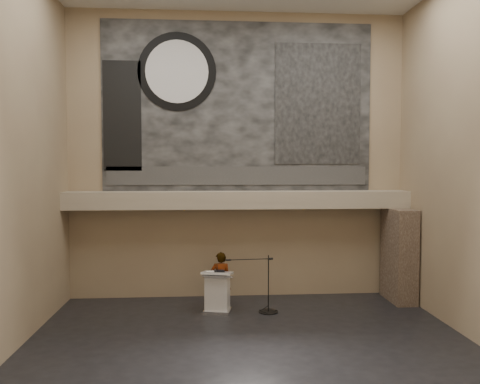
{
  "coord_description": "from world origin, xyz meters",
  "views": [
    {
      "loc": [
        -0.94,
        -10.01,
        3.89
      ],
      "look_at": [
        0.0,
        3.2,
        3.2
      ],
      "focal_mm": 35.0,
      "sensor_mm": 36.0,
      "label": 1
    }
  ],
  "objects": [
    {
      "name": "speaker_person",
      "position": [
        -0.57,
        2.84,
        0.78
      ],
      "size": [
        0.58,
        0.4,
        1.55
      ],
      "primitive_type": "imported",
      "rotation": [
        0.0,
        0.0,
        3.1
      ],
      "color": "silver",
      "rests_on": "floor"
    },
    {
      "name": "mic_stand",
      "position": [
        0.66,
        2.31,
        0.22
      ],
      "size": [
        1.4,
        0.52,
        1.55
      ],
      "rotation": [
        0.0,
        0.0,
        0.09
      ],
      "color": "black",
      "rests_on": "floor"
    },
    {
      "name": "binder",
      "position": [
        -0.61,
        2.4,
        1.12
      ],
      "size": [
        0.28,
        0.23,
        0.04
      ],
      "primitive_type": "cube",
      "rotation": [
        0.0,
        0.0,
        0.08
      ],
      "color": "black",
      "rests_on": "lectern"
    },
    {
      "name": "lectern",
      "position": [
        -0.67,
        2.4,
        0.55
      ],
      "size": [
        0.9,
        0.73,
        1.14
      ],
      "rotation": [
        0.0,
        0.0,
        -0.24
      ],
      "color": "silver",
      "rests_on": "floor"
    },
    {
      "name": "wall_right",
      "position": [
        5.0,
        0.0,
        4.25
      ],
      "size": [
        0.02,
        8.0,
        8.5
      ],
      "primitive_type": "cube",
      "color": "#887056",
      "rests_on": "floor"
    },
    {
      "name": "wall_back",
      "position": [
        0.0,
        4.0,
        4.25
      ],
      "size": [
        10.0,
        0.02,
        8.5
      ],
      "primitive_type": "cube",
      "color": "#887056",
      "rests_on": "floor"
    },
    {
      "name": "banner_clock_face",
      "position": [
        -1.8,
        3.91,
        6.7
      ],
      "size": [
        1.84,
        0.02,
        1.84
      ],
      "primitive_type": "cylinder",
      "rotation": [
        1.57,
        0.0,
        0.0
      ],
      "color": "silver",
      "rests_on": "banner"
    },
    {
      "name": "sprinkler_left",
      "position": [
        -1.6,
        3.55,
        2.67
      ],
      "size": [
        0.04,
        0.04,
        0.06
      ],
      "primitive_type": "cylinder",
      "color": "#B2893D",
      "rests_on": "soffit"
    },
    {
      "name": "banner_brick_print",
      "position": [
        -3.4,
        3.93,
        5.4
      ],
      "size": [
        1.1,
        0.02,
        3.2
      ],
      "primitive_type": "cube",
      "color": "black",
      "rests_on": "banner"
    },
    {
      "name": "banner_clock_rim",
      "position": [
        -1.8,
        3.93,
        6.7
      ],
      "size": [
        2.3,
        0.02,
        2.3
      ],
      "primitive_type": "cylinder",
      "rotation": [
        1.57,
        0.0,
        0.0
      ],
      "color": "black",
      "rests_on": "banner"
    },
    {
      "name": "wall_left",
      "position": [
        -5.0,
        0.0,
        4.25
      ],
      "size": [
        0.02,
        8.0,
        8.5
      ],
      "primitive_type": "cube",
      "color": "#887056",
      "rests_on": "floor"
    },
    {
      "name": "wall_front",
      "position": [
        0.0,
        -4.0,
        4.25
      ],
      "size": [
        10.0,
        0.02,
        8.5
      ],
      "primitive_type": "cube",
      "color": "#887056",
      "rests_on": "floor"
    },
    {
      "name": "sprinkler_right",
      "position": [
        1.9,
        3.55,
        2.67
      ],
      "size": [
        0.04,
        0.04,
        0.06
      ],
      "primitive_type": "cylinder",
      "color": "#B2893D",
      "rests_on": "soffit"
    },
    {
      "name": "stone_pier",
      "position": [
        4.65,
        3.15,
        1.35
      ],
      "size": [
        0.6,
        1.4,
        2.7
      ],
      "primitive_type": "cube",
      "color": "#443429",
      "rests_on": "floor"
    },
    {
      "name": "papers",
      "position": [
        -0.84,
        2.4,
        1.1
      ],
      "size": [
        0.25,
        0.31,
        0.0
      ],
      "primitive_type": "cube",
      "rotation": [
        0.0,
        0.0,
        0.15
      ],
      "color": "silver",
      "rests_on": "lectern"
    },
    {
      "name": "floor",
      "position": [
        0.0,
        0.0,
        0.0
      ],
      "size": [
        10.0,
        10.0,
        0.0
      ],
      "primitive_type": "plane",
      "color": "black",
      "rests_on": "ground"
    },
    {
      "name": "banner_building_print",
      "position": [
        2.4,
        3.93,
        5.8
      ],
      "size": [
        2.6,
        0.02,
        3.6
      ],
      "primitive_type": "cube",
      "color": "black",
      "rests_on": "banner"
    },
    {
      "name": "banner",
      "position": [
        0.0,
        3.97,
        5.7
      ],
      "size": [
        8.0,
        0.05,
        5.0
      ],
      "primitive_type": "cube",
      "color": "black",
      "rests_on": "wall_back"
    },
    {
      "name": "soffit",
      "position": [
        0.0,
        3.6,
        2.95
      ],
      "size": [
        10.0,
        0.8,
        0.5
      ],
      "primitive_type": "cube",
      "color": "gray",
      "rests_on": "wall_back"
    },
    {
      "name": "banner_text_strip",
      "position": [
        0.0,
        3.93,
        3.65
      ],
      "size": [
        7.76,
        0.02,
        0.55
      ],
      "primitive_type": "cube",
      "color": "#2D2D2D",
      "rests_on": "banner"
    }
  ]
}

